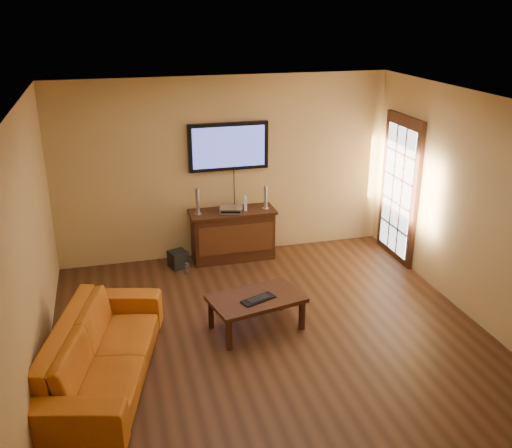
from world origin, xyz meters
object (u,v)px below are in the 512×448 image
object	(u,v)px
media_console	(233,234)
sofa	(101,342)
av_receiver	(231,210)
subwoofer	(178,259)
game_console	(245,203)
speaker_left	(198,203)
speaker_right	(266,198)
television	(228,147)
bottle	(187,269)
coffee_table	(256,301)
keyboard	(258,299)

from	to	relation	value
media_console	sofa	bearing A→B (deg)	-127.00
av_receiver	subwoofer	bearing A→B (deg)	-160.56
sofa	av_receiver	size ratio (longest dim) A/B	6.89
av_receiver	game_console	xyz separation A→B (m)	(0.23, 0.05, 0.06)
speaker_left	subwoofer	size ratio (longest dim) A/B	1.60
speaker_left	game_console	world-z (taller)	speaker_left
media_console	subwoofer	bearing A→B (deg)	-173.06
speaker_right	av_receiver	size ratio (longest dim) A/B	1.06
television	game_console	size ratio (longest dim) A/B	6.01
speaker_right	game_console	world-z (taller)	speaker_right
speaker_right	sofa	bearing A→B (deg)	-133.79
game_console	bottle	world-z (taller)	game_console
sofa	coffee_table	bearing A→B (deg)	-58.51
speaker_left	coffee_table	bearing A→B (deg)	-80.55
speaker_right	bottle	bearing A→B (deg)	-164.47
speaker_left	subwoofer	world-z (taller)	speaker_left
television	media_console	bearing A→B (deg)	-90.00
television	game_console	world-z (taller)	television
bottle	keyboard	xyz separation A→B (m)	(0.59, -1.74, 0.34)
television	speaker_left	bearing A→B (deg)	-156.64
television	game_console	bearing A→B (deg)	-44.50
subwoofer	keyboard	distance (m)	2.15
coffee_table	bottle	size ratio (longest dim) A/B	6.12
television	sofa	xyz separation A→B (m)	(-1.95, -2.79, -1.24)
media_console	speaker_right	xyz separation A→B (m)	(0.50, -0.03, 0.54)
media_console	av_receiver	distance (m)	0.42
speaker_left	bottle	xyz separation A→B (m)	(-0.25, -0.36, -0.86)
television	speaker_right	world-z (taller)	television
sofa	subwoofer	xyz separation A→B (m)	(1.10, 2.48, -0.32)
coffee_table	bottle	world-z (taller)	coffee_table
media_console	coffee_table	world-z (taller)	media_console
media_console	television	bearing A→B (deg)	90.00
speaker_right	bottle	world-z (taller)	speaker_right
speaker_left	av_receiver	bearing A→B (deg)	-2.91
game_console	subwoofer	size ratio (longest dim) A/B	0.80
keyboard	bottle	bearing A→B (deg)	108.61
speaker_right	av_receiver	xyz separation A→B (m)	(-0.53, -0.01, -0.12)
sofa	keyboard	size ratio (longest dim) A/B	5.13
coffee_table	sofa	bearing A→B (deg)	-162.95
subwoofer	coffee_table	bearing A→B (deg)	-90.76
television	coffee_table	world-z (taller)	television
speaker_left	av_receiver	world-z (taller)	speaker_left
subwoofer	television	bearing A→B (deg)	0.06
sofa	subwoofer	distance (m)	2.74
keyboard	coffee_table	bearing A→B (deg)	92.63
game_console	keyboard	world-z (taller)	game_console
sofa	game_console	world-z (taller)	game_console
television	speaker_right	bearing A→B (deg)	-25.34
media_console	keyboard	world-z (taller)	media_console
speaker_right	game_console	distance (m)	0.31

